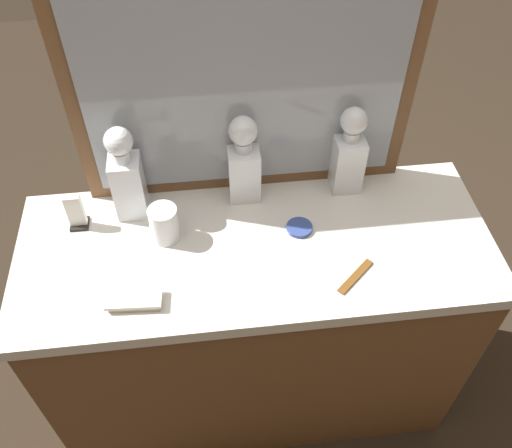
% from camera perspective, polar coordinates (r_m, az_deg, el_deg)
% --- Properties ---
extents(ground_plane, '(6.00, 6.00, 0.00)m').
position_cam_1_polar(ground_plane, '(2.19, -0.00, -16.18)').
color(ground_plane, '#2D2319').
extents(dresser, '(1.29, 0.52, 0.82)m').
position_cam_1_polar(dresser, '(1.82, -0.00, -10.45)').
color(dresser, brown).
rests_on(dresser, ground_plane).
extents(dresser_mirror, '(0.91, 0.03, 0.73)m').
position_cam_1_polar(dresser_mirror, '(1.43, -1.18, 15.03)').
color(dresser_mirror, brown).
rests_on(dresser_mirror, dresser).
extents(crystal_decanter_rear, '(0.08, 0.08, 0.29)m').
position_cam_1_polar(crystal_decanter_rear, '(1.53, -13.15, 4.39)').
color(crystal_decanter_rear, white).
rests_on(crystal_decanter_rear, dresser).
extents(crystal_decanter_right, '(0.09, 0.09, 0.27)m').
position_cam_1_polar(crystal_decanter_right, '(1.55, -1.29, 6.07)').
color(crystal_decanter_right, white).
rests_on(crystal_decanter_right, dresser).
extents(crystal_decanter_center, '(0.08, 0.08, 0.28)m').
position_cam_1_polar(crystal_decanter_center, '(1.59, 9.51, 6.85)').
color(crystal_decanter_center, white).
rests_on(crystal_decanter_center, dresser).
extents(crystal_tumbler_center, '(0.08, 0.08, 0.11)m').
position_cam_1_polar(crystal_tumbler_center, '(1.49, -9.46, -0.09)').
color(crystal_tumbler_center, white).
rests_on(crystal_tumbler_center, dresser).
extents(silver_brush_far_right, '(0.14, 0.07, 0.02)m').
position_cam_1_polar(silver_brush_far_right, '(1.40, -12.48, -7.68)').
color(silver_brush_far_right, '#B7A88C').
rests_on(silver_brush_far_right, dresser).
extents(porcelain_dish, '(0.07, 0.07, 0.01)m').
position_cam_1_polar(porcelain_dish, '(1.53, 4.51, -0.38)').
color(porcelain_dish, '#33478C').
rests_on(porcelain_dish, dresser).
extents(tortoiseshell_comb, '(0.11, 0.10, 0.01)m').
position_cam_1_polar(tortoiseshell_comb, '(1.44, 10.26, -5.36)').
color(tortoiseshell_comb, brown).
rests_on(tortoiseshell_comb, dresser).
extents(napkin_holder, '(0.05, 0.05, 0.11)m').
position_cam_1_polar(napkin_holder, '(1.58, -18.12, 1.05)').
color(napkin_holder, black).
rests_on(napkin_holder, dresser).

